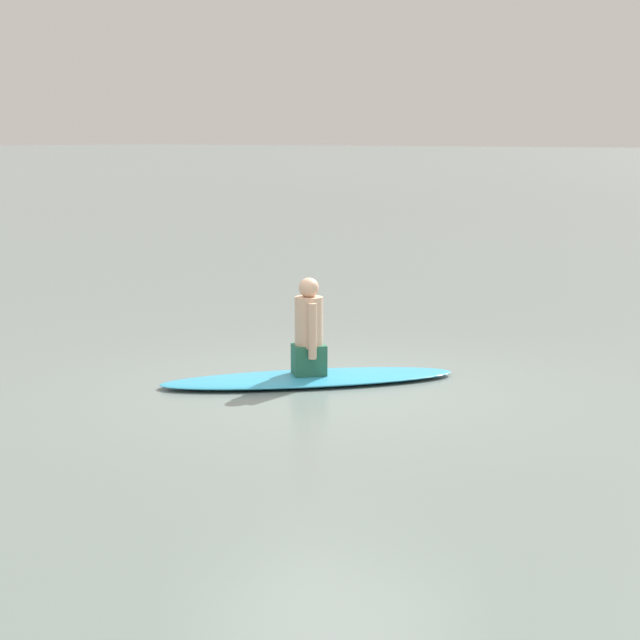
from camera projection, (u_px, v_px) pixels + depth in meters
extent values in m
plane|color=slate|center=(331.00, 391.00, 10.71)|extent=(400.00, 400.00, 0.00)
ellipsoid|color=#339EC6|center=(309.00, 378.00, 11.10)|extent=(2.80, 2.64, 0.08)
cube|color=#26664C|center=(309.00, 359.00, 11.07)|extent=(0.42, 0.42, 0.31)
cylinder|color=#D6AD8E|center=(309.00, 322.00, 11.01)|extent=(0.41, 0.41, 0.52)
sphere|color=#D6AD8E|center=(309.00, 288.00, 10.95)|extent=(0.21, 0.21, 0.21)
cylinder|color=#D6AD8E|center=(305.00, 325.00, 11.19)|extent=(0.12, 0.12, 0.57)
cylinder|color=#D6AD8E|center=(312.00, 331.00, 10.85)|extent=(0.12, 0.12, 0.57)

